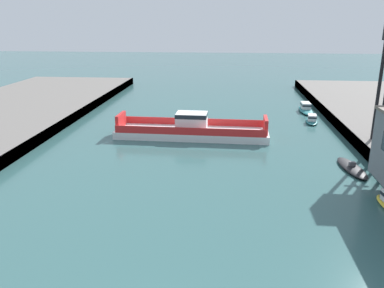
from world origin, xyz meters
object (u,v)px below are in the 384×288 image
Objects in this scene: moored_boat_mid_left at (312,119)px; moored_boat_mid_right at (352,168)px; chain_ferry at (192,130)px; moored_boat_far_left at (306,108)px.

moored_boat_mid_left reaches higher than moored_boat_mid_right.
moored_boat_mid_right is at bearing -30.68° from chain_ferry.
moored_boat_far_left reaches higher than moored_boat_mid_left.
moored_boat_mid_right is at bearing -89.13° from moored_boat_mid_left.
moored_boat_far_left is (20.36, 19.20, -0.49)m from chain_ferry.
moored_boat_mid_left is 0.74× the size of moored_boat_far_left.
moored_boat_mid_left is 22.57m from moored_boat_mid_right.
moored_boat_far_left is at bearing 89.73° from moored_boat_mid_right.
chain_ferry reaches higher than moored_boat_mid_right.
moored_boat_mid_right is at bearing -90.27° from moored_boat_far_left.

